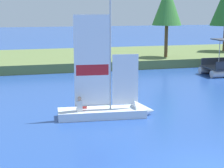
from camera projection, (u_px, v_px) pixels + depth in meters
The scene contains 3 objects.
shore_bank at pixel (80, 58), 37.92m from camera, with size 80.00×12.23×0.80m, color #5B703D.
shoreline_tree_midleft at pixel (167, 5), 34.83m from camera, with size 2.78×2.78×6.87m.
sailboat at pixel (116, 108), 19.01m from camera, with size 5.06×1.70×6.26m.
Camera 1 is at (-6.38, -10.35, 5.47)m, focal length 59.77 mm.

